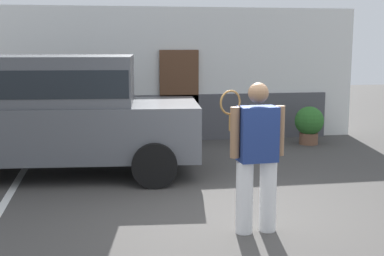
{
  "coord_description": "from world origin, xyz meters",
  "views": [
    {
      "loc": [
        -1.71,
        -6.12,
        2.28
      ],
      "look_at": [
        -0.44,
        1.2,
        1.05
      ],
      "focal_mm": 48.85,
      "sensor_mm": 36.0,
      "label": 1
    }
  ],
  "objects": [
    {
      "name": "potted_plant_by_porch",
      "position": [
        2.86,
        4.83,
        0.47
      ],
      "size": [
        0.65,
        0.65,
        0.85
      ],
      "color": "brown",
      "rests_on": "ground_plane"
    },
    {
      "name": "house_frontage",
      "position": [
        0.0,
        5.94,
        1.44
      ],
      "size": [
        8.6,
        0.4,
        3.07
      ],
      "color": "white",
      "rests_on": "ground_plane"
    },
    {
      "name": "parked_suv",
      "position": [
        -2.49,
        2.97,
        1.15
      ],
      "size": [
        4.75,
        2.5,
        2.05
      ],
      "rotation": [
        0.0,
        0.0,
        -0.09
      ],
      "color": "#4C4F54",
      "rests_on": "ground_plane"
    },
    {
      "name": "tennis_player_man",
      "position": [
        0.08,
        -0.29,
        0.95
      ],
      "size": [
        0.8,
        0.31,
        1.81
      ],
      "rotation": [
        0.0,
        0.0,
        3.21
      ],
      "color": "white",
      "rests_on": "ground_plane"
    },
    {
      "name": "ground_plane",
      "position": [
        0.0,
        0.0,
        0.0
      ],
      "size": [
        40.0,
        40.0,
        0.0
      ],
      "primitive_type": "plane",
      "color": "#423F3D"
    },
    {
      "name": "parking_stripe_0",
      "position": [
        -3.13,
        1.5,
        0.0
      ],
      "size": [
        0.12,
        4.4,
        0.01
      ],
      "primitive_type": "cube",
      "color": "silver",
      "rests_on": "ground_plane"
    }
  ]
}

